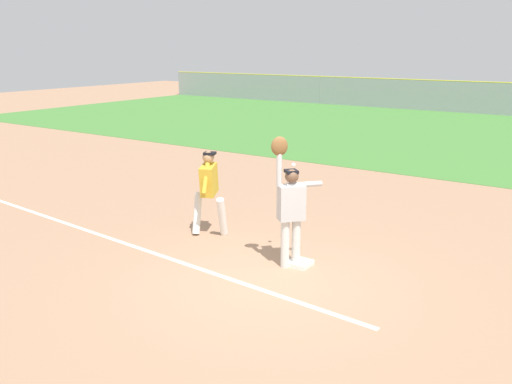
{
  "coord_description": "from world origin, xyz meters",
  "views": [
    {
      "loc": [
        4.38,
        -6.86,
        3.68
      ],
      "look_at": [
        -1.1,
        1.28,
        1.05
      ],
      "focal_mm": 38.04,
      "sensor_mm": 36.0,
      "label": 1
    }
  ],
  "objects_px": {
    "first_base": "(300,263)",
    "parked_car_white": "(495,98)",
    "runner": "(209,187)",
    "baseball": "(294,165)",
    "parked_car_blue": "(412,94)",
    "fielder": "(290,204)"
  },
  "relations": [
    {
      "from": "runner",
      "to": "parked_car_white",
      "type": "height_order",
      "value": "runner"
    },
    {
      "from": "first_base",
      "to": "fielder",
      "type": "relative_size",
      "value": 0.17
    },
    {
      "from": "fielder",
      "to": "parked_car_white",
      "type": "relative_size",
      "value": 0.52
    },
    {
      "from": "first_base",
      "to": "parked_car_blue",
      "type": "distance_m",
      "value": 29.24
    },
    {
      "from": "fielder",
      "to": "parked_car_white",
      "type": "height_order",
      "value": "fielder"
    },
    {
      "from": "baseball",
      "to": "parked_car_white",
      "type": "distance_m",
      "value": 27.76
    },
    {
      "from": "first_base",
      "to": "parked_car_white",
      "type": "relative_size",
      "value": 0.09
    },
    {
      "from": "first_base",
      "to": "runner",
      "type": "relative_size",
      "value": 0.22
    },
    {
      "from": "baseball",
      "to": "parked_car_white",
      "type": "relative_size",
      "value": 0.02
    },
    {
      "from": "first_base",
      "to": "baseball",
      "type": "relative_size",
      "value": 5.14
    },
    {
      "from": "first_base",
      "to": "baseball",
      "type": "distance_m",
      "value": 1.71
    },
    {
      "from": "runner",
      "to": "baseball",
      "type": "relative_size",
      "value": 23.24
    },
    {
      "from": "baseball",
      "to": "parked_car_white",
      "type": "height_order",
      "value": "baseball"
    },
    {
      "from": "runner",
      "to": "parked_car_blue",
      "type": "xyz_separation_m",
      "value": [
        -5.18,
        27.91,
        -0.32
      ]
    },
    {
      "from": "baseball",
      "to": "first_base",
      "type": "bearing_deg",
      "value": -36.8
    },
    {
      "from": "first_base",
      "to": "parked_car_blue",
      "type": "height_order",
      "value": "parked_car_blue"
    },
    {
      "from": "parked_car_white",
      "to": "baseball",
      "type": "bearing_deg",
      "value": -86.72
    },
    {
      "from": "fielder",
      "to": "parked_car_white",
      "type": "xyz_separation_m",
      "value": [
        -2.13,
        28.01,
        -0.45
      ]
    },
    {
      "from": "first_base",
      "to": "parked_car_white",
      "type": "distance_m",
      "value": 27.97
    },
    {
      "from": "parked_car_blue",
      "to": "parked_car_white",
      "type": "height_order",
      "value": "same"
    },
    {
      "from": "first_base",
      "to": "parked_car_white",
      "type": "bearing_deg",
      "value": 94.64
    },
    {
      "from": "parked_car_blue",
      "to": "baseball",
      "type": "bearing_deg",
      "value": -82.02
    }
  ]
}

